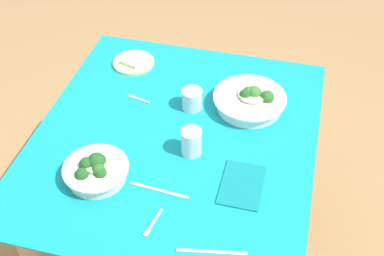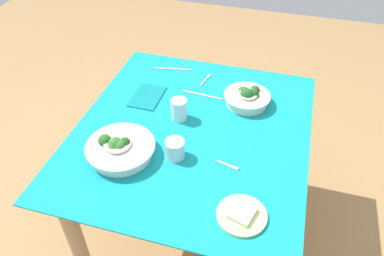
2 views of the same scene
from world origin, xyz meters
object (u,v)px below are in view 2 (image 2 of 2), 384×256
at_px(napkin_folded_upper, 147,97).
at_px(table_knife_left, 172,69).
at_px(water_glass_side, 179,109).
at_px(fork_by_far_bowl, 228,165).
at_px(broccoli_bowl_far, 247,97).
at_px(table_knife_right, 203,95).
at_px(bread_side_plate, 242,215).
at_px(broccoli_bowl_near, 120,149).
at_px(water_glass_center, 175,149).
at_px(fork_by_near_bowl, 206,80).

bearing_deg(napkin_folded_upper, table_knife_left, 171.97).
bearing_deg(table_knife_left, water_glass_side, -77.83).
bearing_deg(fork_by_far_bowl, broccoli_bowl_far, 104.28).
distance_m(broccoli_bowl_far, table_knife_right, 0.22).
relative_size(broccoli_bowl_far, napkin_folded_upper, 1.12).
distance_m(fork_by_far_bowl, table_knife_right, 0.48).
bearing_deg(fork_by_far_bowl, table_knife_right, 131.25).
bearing_deg(bread_side_plate, broccoli_bowl_near, -106.89).
distance_m(bread_side_plate, table_knife_left, 0.99).
bearing_deg(table_knife_right, water_glass_side, -102.23).
relative_size(table_knife_left, napkin_folded_upper, 1.07).
xyz_separation_m(water_glass_side, table_knife_left, (-0.38, -0.16, -0.05)).
xyz_separation_m(water_glass_side, napkin_folded_upper, (-0.11, -0.20, -0.05)).
bearing_deg(broccoli_bowl_far, bread_side_plate, 8.22).
xyz_separation_m(water_glass_center, table_knife_left, (-0.62, -0.22, -0.04)).
height_order(table_knife_left, napkin_folded_upper, napkin_folded_upper).
xyz_separation_m(bread_side_plate, table_knife_right, (-0.65, -0.31, -0.01)).
bearing_deg(broccoli_bowl_near, broccoli_bowl_far, 138.11).
relative_size(water_glass_side, table_knife_left, 0.48).
relative_size(broccoli_bowl_far, water_glass_center, 2.74).
xyz_separation_m(fork_by_near_bowl, napkin_folded_upper, (0.22, -0.24, 0.00)).
bearing_deg(broccoli_bowl_far, napkin_folded_upper, -79.84).
bearing_deg(fork_by_far_bowl, napkin_folded_upper, 158.77).
xyz_separation_m(fork_by_far_bowl, table_knife_right, (-0.43, -0.22, -0.00)).
bearing_deg(water_glass_center, table_knife_right, 179.84).
relative_size(water_glass_center, fork_by_near_bowl, 0.72).
bearing_deg(bread_side_plate, napkin_folded_upper, -134.60).
xyz_separation_m(broccoli_bowl_near, bread_side_plate, (0.16, 0.53, -0.02)).
distance_m(table_knife_left, napkin_folded_upper, 0.28).
height_order(broccoli_bowl_near, water_glass_center, broccoli_bowl_near).
distance_m(broccoli_bowl_far, fork_by_near_bowl, 0.28).
height_order(water_glass_center, napkin_folded_upper, water_glass_center).
xyz_separation_m(broccoli_bowl_far, table_knife_right, (-0.00, -0.22, -0.03)).
relative_size(broccoli_bowl_near, table_knife_right, 1.37).
distance_m(water_glass_center, fork_by_far_bowl, 0.22).
height_order(broccoli_bowl_near, bread_side_plate, broccoli_bowl_near).
distance_m(bread_side_plate, napkin_folded_upper, 0.80).
height_order(bread_side_plate, fork_by_far_bowl, bread_side_plate).
relative_size(bread_side_plate, water_glass_center, 2.22).
xyz_separation_m(fork_by_far_bowl, napkin_folded_upper, (-0.34, -0.47, 0.00)).
bearing_deg(bread_side_plate, water_glass_center, -124.60).
xyz_separation_m(fork_by_near_bowl, table_knife_left, (-0.05, -0.20, -0.00)).
bearing_deg(table_knife_right, bread_side_plate, -60.08).
xyz_separation_m(bread_side_plate, fork_by_far_bowl, (-0.22, -0.09, -0.01)).
relative_size(broccoli_bowl_far, bread_side_plate, 1.23).
relative_size(fork_by_near_bowl, table_knife_right, 0.54).
bearing_deg(bread_side_plate, broccoli_bowl_far, -171.78).
bearing_deg(napkin_folded_upper, fork_by_near_bowl, 132.97).
height_order(fork_by_near_bowl, table_knife_left, same).
xyz_separation_m(broccoli_bowl_near, fork_by_far_bowl, (-0.06, 0.43, -0.03)).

